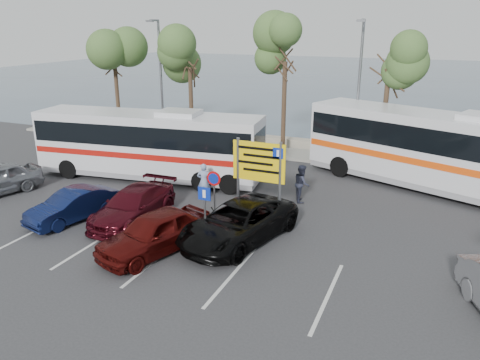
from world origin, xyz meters
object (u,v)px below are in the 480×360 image
at_px(direction_sign, 259,168).
at_px(suv_black, 238,222).
at_px(street_lamp_left, 160,76).
at_px(car_maroon, 133,205).
at_px(car_blue, 73,206).
at_px(coach_bus_right, 437,154).
at_px(street_lamp_right, 359,86).
at_px(pedestrian_far, 302,183).
at_px(coach_bus_left, 149,147).
at_px(car_red, 155,232).
at_px(pedestrian_near, 204,181).

height_order(direction_sign, suv_black, direction_sign).
xyz_separation_m(street_lamp_left, car_maroon, (6.05, -12.02, -3.91)).
xyz_separation_m(direction_sign, car_blue, (-7.36, -2.62, -1.78)).
bearing_deg(coach_bus_right, street_lamp_right, 146.14).
xyz_separation_m(street_lamp_right, car_maroon, (-6.95, -12.02, -3.91)).
bearing_deg(pedestrian_far, coach_bus_left, 67.50).
height_order(street_lamp_left, suv_black, street_lamp_left).
bearing_deg(direction_sign, suv_black, -95.25).
relative_size(car_blue, car_maroon, 0.83).
height_order(coach_bus_right, car_blue, coach_bus_right).
bearing_deg(coach_bus_left, pedestrian_far, -0.68).
xyz_separation_m(car_red, pedestrian_near, (-0.89, 5.54, 0.10)).
xyz_separation_m(street_lamp_left, coach_bus_right, (17.50, -3.02, -2.71)).
distance_m(coach_bus_left, pedestrian_near, 4.45).
distance_m(coach_bus_right, car_blue, 17.09).
height_order(street_lamp_right, direction_sign, street_lamp_right).
relative_size(coach_bus_left, pedestrian_near, 7.09).
bearing_deg(pedestrian_near, car_maroon, 48.64).
xyz_separation_m(street_lamp_right, coach_bus_right, (4.50, -3.02, -2.71)).
bearing_deg(street_lamp_right, pedestrian_near, -122.55).
relative_size(car_maroon, suv_black, 0.88).
relative_size(street_lamp_right, car_red, 1.79).
bearing_deg(direction_sign, street_lamp_right, 79.06).
bearing_deg(pedestrian_near, suv_black, 115.22).
bearing_deg(coach_bus_right, car_blue, -144.37).
distance_m(street_lamp_left, pedestrian_far, 14.30).
distance_m(direction_sign, coach_bus_right, 9.79).
xyz_separation_m(street_lamp_right, coach_bus_left, (-9.50, -6.92, -2.86)).
bearing_deg(car_red, direction_sign, 74.63).
bearing_deg(street_lamp_left, suv_black, -47.93).
relative_size(street_lamp_left, coach_bus_right, 0.61).
bearing_deg(coach_bus_left, coach_bus_right, 15.57).
bearing_deg(coach_bus_left, car_maroon, -63.45).
xyz_separation_m(street_lamp_right, pedestrian_near, (-5.44, -8.52, -3.73)).
relative_size(suv_black, pedestrian_far, 3.05).
distance_m(street_lamp_right, pedestrian_far, 8.02).
distance_m(street_lamp_left, pedestrian_near, 11.99).
distance_m(coach_bus_right, pedestrian_near, 11.40).
xyz_separation_m(suv_black, pedestrian_near, (-3.29, 3.50, 0.12)).
height_order(car_maroon, car_red, car_red).
bearing_deg(street_lamp_left, car_blue, -74.26).
bearing_deg(car_red, car_maroon, 158.71).
bearing_deg(pedestrian_near, direction_sign, 134.38).
bearing_deg(suv_black, coach_bus_left, 159.16).
relative_size(coach_bus_right, suv_black, 2.46).
distance_m(suv_black, pedestrian_far, 5.11).
bearing_deg(car_maroon, direction_sign, 17.30).
relative_size(street_lamp_right, car_blue, 2.04).
distance_m(coach_bus_left, pedestrian_far, 8.44).
xyz_separation_m(direction_sign, suv_black, (-0.16, -1.70, -1.68)).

